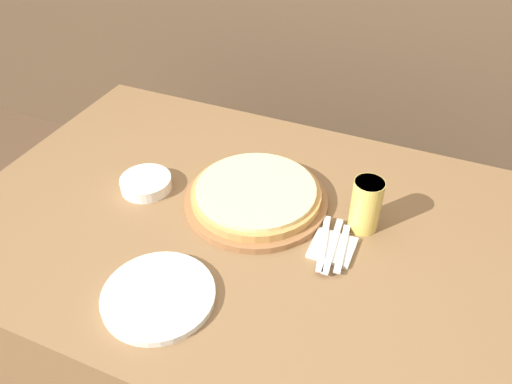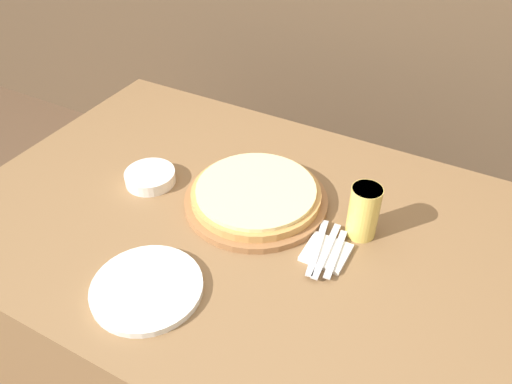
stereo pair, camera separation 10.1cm
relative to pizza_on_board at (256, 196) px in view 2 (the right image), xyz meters
The scene contains 10 objects.
ground_plane 0.77m from the pizza_on_board, 102.73° to the right, with size 12.00×12.00×0.00m, color brown.
dining_table 0.40m from the pizza_on_board, 102.73° to the right, with size 1.55×1.07×0.74m.
pizza_on_board is the anchor object (origin of this frame).
beer_glass 0.31m from the pizza_on_board, ahead, with size 0.08×0.08×0.15m.
dinner_plate 0.41m from the pizza_on_board, 100.36° to the right, with size 0.27×0.27×0.02m.
side_bowl 0.33m from the pizza_on_board, 168.62° to the right, with size 0.15×0.15×0.04m.
napkin_stack 0.27m from the pizza_on_board, 20.01° to the right, with size 0.11×0.11×0.01m.
fork 0.25m from the pizza_on_board, 21.99° to the right, with size 0.06×0.21×0.00m.
dinner_knife 0.27m from the pizza_on_board, 20.01° to the right, with size 0.04×0.21×0.00m.
spoon 0.30m from the pizza_on_board, 18.35° to the right, with size 0.04×0.18×0.00m.
Camera 2 is at (0.54, -0.88, 1.68)m, focal length 35.00 mm.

